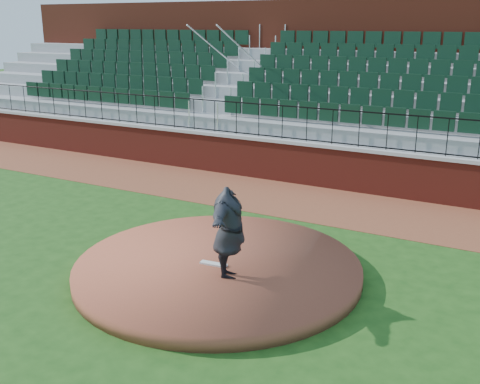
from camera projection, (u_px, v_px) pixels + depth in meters
name	position (u px, v px, depth m)	size (l,w,h in m)	color
ground	(202.00, 276.00, 10.89)	(90.00, 90.00, 0.00)	#1D4714
warning_track	(309.00, 201.00, 15.42)	(34.00, 3.20, 0.01)	brown
field_wall	(330.00, 167.00, 16.59)	(34.00, 0.35, 1.20)	maroon
wall_cap	(331.00, 146.00, 16.40)	(34.00, 0.45, 0.10)	#B7B7B7
wall_railing	(332.00, 127.00, 16.24)	(34.00, 0.05, 1.00)	black
seating_stands	(362.00, 99.00, 18.39)	(34.00, 5.10, 4.60)	gray
concourse_wall	(386.00, 77.00, 20.60)	(34.00, 0.50, 5.50)	maroon
pitchers_mound	(218.00, 268.00, 10.95)	(5.51, 5.51, 0.25)	brown
pitching_rubber	(214.00, 264.00, 10.79)	(0.54, 0.13, 0.04)	silver
pitcher	(229.00, 232.00, 10.07)	(2.09, 0.57, 1.70)	black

